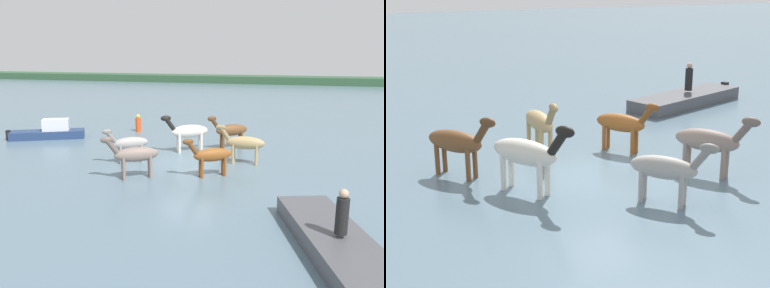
# 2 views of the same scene
# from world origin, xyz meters

# --- Properties ---
(ground_plane) EXTENTS (141.82, 141.82, 0.00)m
(ground_plane) POSITION_xyz_m (0.00, 0.00, 0.00)
(ground_plane) COLOR slate
(distant_shoreline) EXTENTS (127.64, 6.00, 2.40)m
(distant_shoreline) POSITION_xyz_m (0.00, 52.40, 0.00)
(distant_shoreline) COLOR #305235
(distant_shoreline) RESTS_ON ground_plane
(horse_dark_mare) EXTENTS (1.99, 1.48, 1.69)m
(horse_dark_mare) POSITION_xyz_m (1.61, -1.86, 0.93)
(horse_dark_mare) COLOR brown
(horse_dark_mare) RESTS_ON ground_plane
(horse_chestnut_trailing) EXTENTS (2.11, 1.70, 1.83)m
(horse_chestnut_trailing) POSITION_xyz_m (1.44, 3.41, 1.01)
(horse_chestnut_trailing) COLOR brown
(horse_chestnut_trailing) RESTS_ON ground_plane
(horse_pinto_flank) EXTENTS (1.90, 1.65, 1.70)m
(horse_pinto_flank) POSITION_xyz_m (-2.62, -0.76, 0.93)
(horse_pinto_flank) COLOR #9E9993
(horse_pinto_flank) RESTS_ON ground_plane
(horse_gray_outer) EXTENTS (2.32, 0.59, 1.81)m
(horse_gray_outer) POSITION_xyz_m (2.60, 0.54, 1.00)
(horse_gray_outer) COLOR tan
(horse_gray_outer) RESTS_ON ground_plane
(horse_rear_stallion) EXTENTS (2.17, 1.61, 1.84)m
(horse_rear_stallion) POSITION_xyz_m (-1.36, -2.98, 1.01)
(horse_rear_stallion) COLOR gray
(horse_rear_stallion) RESTS_ON ground_plane
(horse_mid_herd) EXTENTS (2.36, 1.70, 1.98)m
(horse_mid_herd) POSITION_xyz_m (-0.55, 2.07, 1.09)
(horse_mid_herd) COLOR silver
(horse_mid_herd) RESTS_ON ground_plane
(boat_motor_center) EXTENTS (3.40, 5.99, 0.77)m
(boat_motor_center) POSITION_xyz_m (6.30, -7.53, 0.19)
(boat_motor_center) COLOR #4C4C51
(boat_motor_center) RESTS_ON ground_plane
(boat_tender_starboard) EXTENTS (4.36, 3.01, 1.33)m
(boat_tender_starboard) POSITION_xyz_m (-9.65, 3.06, 0.31)
(boat_tender_starboard) COLOR navy
(boat_tender_starboard) RESTS_ON ground_plane
(person_spotter_bow) EXTENTS (0.32, 0.32, 1.19)m
(person_spotter_bow) POSITION_xyz_m (6.36, -7.67, 1.17)
(person_spotter_bow) COLOR black
(person_spotter_bow) RESTS_ON boat_motor_center
(buoy_channel_marker) EXTENTS (0.36, 0.36, 1.14)m
(buoy_channel_marker) POSITION_xyz_m (-5.30, 6.57, 0.51)
(buoy_channel_marker) COLOR #E54C19
(buoy_channel_marker) RESTS_ON ground_plane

